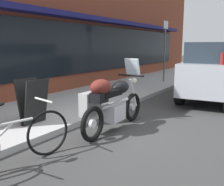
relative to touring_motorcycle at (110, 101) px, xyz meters
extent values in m
plane|color=#373737|center=(0.12, -0.32, -0.60)|extent=(80.00, 80.00, 0.00)
cube|color=brown|center=(5.86, 3.71, 2.85)|extent=(19.48, 0.35, 6.91)
cube|color=black|center=(5.86, 3.50, 0.95)|extent=(13.64, 0.06, 1.80)
cube|color=navy|center=(5.86, 3.28, 2.05)|extent=(13.64, 0.60, 0.16)
cube|color=#AFAFAF|center=(9.12, 2.12, -0.54)|extent=(30.00, 2.83, 0.12)
torus|color=black|center=(0.89, -0.03, -0.29)|extent=(0.64, 0.10, 0.63)
cylinder|color=silver|center=(0.89, -0.03, -0.29)|extent=(0.16, 0.06, 0.16)
torus|color=black|center=(-0.63, -0.04, -0.29)|extent=(0.64, 0.10, 0.63)
cylinder|color=silver|center=(-0.63, -0.04, -0.29)|extent=(0.16, 0.06, 0.16)
cube|color=silver|center=(0.08, -0.03, -0.24)|extent=(0.44, 0.30, 0.32)
cylinder|color=silver|center=(0.13, -0.03, -0.07)|extent=(0.98, 0.07, 0.06)
ellipsoid|color=black|center=(0.33, -0.03, 0.23)|extent=(0.52, 0.28, 0.26)
cube|color=black|center=(-0.09, -0.03, 0.17)|extent=(0.60, 0.24, 0.11)
cube|color=black|center=(-0.42, -0.04, 0.15)|extent=(0.28, 0.22, 0.18)
cylinder|color=silver|center=(0.89, -0.03, 0.03)|extent=(0.35, 0.07, 0.67)
cylinder|color=black|center=(0.77, -0.03, 0.43)|extent=(0.04, 0.62, 0.04)
cube|color=silver|center=(0.85, -0.03, 0.61)|extent=(0.15, 0.32, 0.35)
sphere|color=#EAEACC|center=(0.93, -0.03, 0.29)|extent=(0.14, 0.14, 0.14)
cube|color=#A0A0A0|center=(-0.37, 0.20, -0.01)|extent=(0.44, 0.20, 0.44)
cube|color=black|center=(-0.37, 0.31, -0.01)|extent=(0.37, 0.02, 0.03)
ellipsoid|color=#591E19|center=(-0.37, -0.04, 0.33)|extent=(0.48, 0.32, 0.28)
torus|color=black|center=(-1.45, 0.20, -0.25)|extent=(0.70, 0.19, 0.70)
cylinder|color=silver|center=(-1.97, 0.31, 0.03)|extent=(0.59, 0.16, 0.04)
cylinder|color=silver|center=(-1.50, 0.21, 0.27)|extent=(0.13, 0.47, 0.03)
cube|color=#9EA3AD|center=(4.68, -1.17, 0.16)|extent=(4.75, 2.23, 0.87)
cube|color=#232D38|center=(4.41, -1.20, 0.88)|extent=(3.26, 1.88, 0.55)
cylinder|color=black|center=(6.11, -0.13, -0.27)|extent=(0.68, 0.28, 0.66)
cylinder|color=black|center=(3.08, -0.40, -0.27)|extent=(0.68, 0.28, 0.66)
cylinder|color=maroon|center=(2.73, -1.52, 0.61)|extent=(0.10, 0.10, 0.60)
cube|color=black|center=(-0.70, 1.28, -0.03)|extent=(0.55, 0.19, 0.90)
cube|color=black|center=(-0.70, 1.50, -0.03)|extent=(0.55, 0.19, 0.90)
cylinder|color=#59595B|center=(6.58, 1.46, 0.82)|extent=(0.07, 0.07, 2.61)
cube|color=silver|center=(6.58, 1.44, 1.93)|extent=(0.44, 0.02, 0.32)
camera|label=1|loc=(-4.11, -2.65, 1.06)|focal=41.47mm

